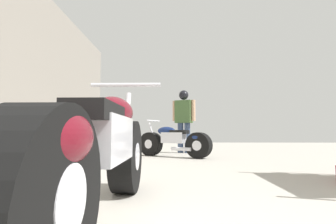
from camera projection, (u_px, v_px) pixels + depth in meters
ground_plane at (189, 169)px, 3.64m from camera, size 18.05×18.05×0.00m
garage_partition_left at (18, 66)px, 3.82m from camera, size 0.08×8.27×3.10m
motorcycle_maroon_cruiser at (102, 154)px, 1.50m from camera, size 0.62×2.11×0.99m
motorcycle_black_naked at (175, 142)px, 5.42m from camera, size 1.61×1.05×0.81m
mechanic_in_blue at (184, 115)px, 6.55m from camera, size 0.63×0.39×1.64m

